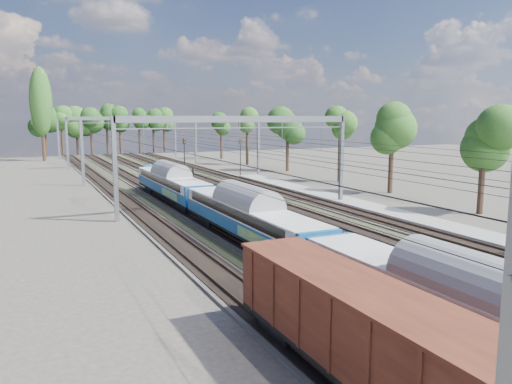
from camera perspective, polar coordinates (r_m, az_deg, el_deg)
name	(u,v)px	position (r m, az deg, el deg)	size (l,w,h in m)	color
track_bed	(192,190)	(61.61, -7.36, 0.28)	(21.00, 130.00, 0.34)	#47423A
platform	(411,218)	(45.86, 17.25, -2.82)	(3.00, 70.00, 0.30)	gray
catenary	(176,136)	(68.48, -9.18, 6.36)	(25.65, 130.00, 9.00)	slate
tree_belt	(147,121)	(112.13, -12.30, 7.97)	(39.77, 101.17, 11.67)	black
poplar	(41,102)	(111.22, -23.37, 9.40)	(4.40, 4.40, 19.04)	black
emu_train	(250,211)	(34.57, -0.72, -2.24)	(2.80, 59.20, 4.09)	black
freight_boxcar	(364,332)	(16.85, 12.28, -15.32)	(2.77, 13.39, 3.45)	black
worker	(193,172)	(74.87, -7.23, 2.27)	(0.58, 0.38, 1.59)	black
signal_near	(184,154)	(70.70, -8.18, 4.32)	(0.37, 0.34, 5.97)	black
signal_far	(240,153)	(74.10, -1.80, 4.43)	(0.36, 0.33, 5.65)	black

